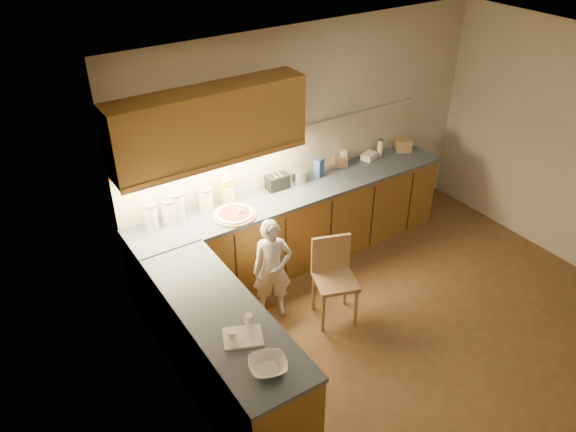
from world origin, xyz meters
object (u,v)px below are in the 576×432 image
at_px(wooden_chair, 333,273).
at_px(oil_jug, 228,191).
at_px(child, 272,269).
at_px(toaster, 277,182).
at_px(pizza_on_board, 235,214).

distance_m(wooden_chair, oil_jug, 1.37).
xyz_separation_m(child, toaster, (0.55, 0.77, 0.46)).
relative_size(child, toaster, 4.29).
relative_size(child, oil_jug, 3.07).
distance_m(pizza_on_board, child, 0.67).
xyz_separation_m(wooden_chair, oil_jug, (-0.55, 1.12, 0.57)).
bearing_deg(toaster, child, -124.12).
bearing_deg(wooden_chair, pizza_on_board, 143.73).
bearing_deg(pizza_on_board, toaster, 20.00).
relative_size(child, wooden_chair, 1.23).
bearing_deg(toaster, oil_jug, -178.31).
height_order(child, wooden_chair, child).
bearing_deg(child, pizza_on_board, 124.08).
relative_size(pizza_on_board, oil_jug, 1.26).
relative_size(pizza_on_board, wooden_chair, 0.51).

